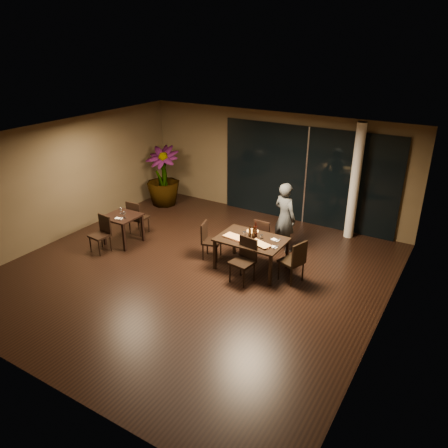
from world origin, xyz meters
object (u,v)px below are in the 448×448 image
main_table (251,242)px  chair_main_left (209,238)px  chair_side_far (136,216)px  chair_side_near (102,232)px  diner (285,217)px  potted_plant (163,176)px  chair_main_near (245,258)px  chair_main_far (263,235)px  chair_main_right (295,260)px  bottle_c (256,230)px  bottle_b (254,232)px  side_table (123,220)px  bottle_a (250,232)px

main_table → chair_main_left: chair_main_left is taller
chair_side_far → chair_side_near: size_ratio=1.04×
diner → potted_plant: 4.58m
main_table → chair_main_near: bearing=-77.0°
diner → potted_plant: (-4.48, 0.95, 0.04)m
chair_main_far → chair_main_right: bearing=144.5°
chair_side_far → bottle_c: 3.50m
bottle_b → potted_plant: bearing=153.2°
bottle_b → chair_main_near: bearing=-80.8°
main_table → side_table: same height
chair_main_left → chair_main_right: chair_main_right is taller
side_table → bottle_b: (3.43, 0.54, 0.28)m
potted_plant → chair_main_far: bearing=-18.5°
diner → bottle_b: (-0.21, -1.21, 0.03)m
side_table → chair_main_right: chair_main_right is taller
side_table → chair_main_far: 3.55m
bottle_b → bottle_c: 0.10m
side_table → chair_main_near: chair_main_near is taller
chair_main_left → bottle_b: bottle_b is taller
chair_main_left → bottle_b: 1.21m
main_table → bottle_b: (0.03, 0.04, 0.22)m
chair_main_right → potted_plant: 5.76m
diner → bottle_c: diner is taller
chair_main_near → chair_side_far: bearing=179.1°
chair_main_far → chair_side_far: 3.43m
chair_main_near → diner: (0.12, 1.76, 0.32)m
chair_main_left → chair_side_near: bearing=97.4°
chair_side_far → bottle_a: bottle_a is taller
chair_main_near → potted_plant: 5.15m
bottle_b → diner: bearing=80.0°
chair_main_far → chair_side_far: chair_side_far is taller
diner → bottle_b: size_ratio=5.84×
bottle_b → chair_main_left: bearing=-175.7°
chair_main_left → main_table: bearing=-103.1°
chair_main_right → chair_side_far: size_ratio=1.03×
side_table → chair_main_far: bearing=21.7°
chair_main_far → chair_main_right: size_ratio=0.93×
chair_main_far → bottle_a: size_ratio=3.20×
side_table → bottle_a: 3.39m
chair_side_near → bottle_c: bearing=25.0°
chair_main_far → chair_main_right: chair_main_right is taller
main_table → chair_main_left: bearing=-177.4°
chair_main_near → bottle_a: bottle_a is taller
chair_main_right → bottle_b: bottle_b is taller
chair_main_far → chair_side_near: (-3.43, -1.90, 0.01)m
diner → potted_plant: potted_plant is taller
bottle_b → bottle_c: size_ratio=0.84×
chair_main_far → bottle_c: bearing=101.3°
chair_main_far → main_table: bearing=97.7°
main_table → chair_main_far: 0.84m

